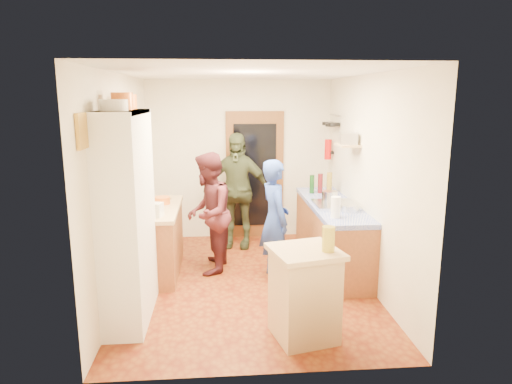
{
  "coord_description": "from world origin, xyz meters",
  "views": [
    {
      "loc": [
        -0.34,
        -5.48,
        2.33
      ],
      "look_at": [
        0.12,
        0.15,
        1.15
      ],
      "focal_mm": 32.0,
      "sensor_mm": 36.0,
      "label": 1
    }
  ],
  "objects": [
    {
      "name": "pan_hang_c",
      "position": [
        1.4,
        1.75,
        1.91
      ],
      "size": [
        0.17,
        0.17,
        0.05
      ],
      "primitive_type": "cylinder",
      "color": "black",
      "rests_on": "pan_rail"
    },
    {
      "name": "door_glass",
      "position": [
        0.25,
        1.94,
        1.05
      ],
      "size": [
        0.7,
        0.02,
        1.7
      ],
      "primitive_type": "cube",
      "color": "black",
      "rests_on": "door_frame"
    },
    {
      "name": "pan_rail",
      "position": [
        1.46,
        1.52,
        2.05
      ],
      "size": [
        0.02,
        0.65,
        0.02
      ],
      "primitive_type": "cylinder",
      "rotation": [
        1.57,
        0.0,
        0.0
      ],
      "color": "silver",
      "rests_on": "wall_right"
    },
    {
      "name": "chopping_board",
      "position": [
        -1.18,
        0.99,
        0.91
      ],
      "size": [
        0.31,
        0.23,
        0.02
      ],
      "primitive_type": "cube",
      "rotation": [
        0.0,
        0.0,
        0.03
      ],
      "color": "tan",
      "rests_on": "left_counter_top"
    },
    {
      "name": "pan_hang_a",
      "position": [
        1.4,
        1.35,
        1.92
      ],
      "size": [
        0.18,
        0.18,
        0.05
      ],
      "primitive_type": "cylinder",
      "color": "black",
      "rests_on": "pan_rail"
    },
    {
      "name": "orange_pot_a",
      "position": [
        -1.3,
        -0.73,
        2.29
      ],
      "size": [
        0.22,
        0.22,
        0.17
      ],
      "primitive_type": "cylinder",
      "color": "orange",
      "rests_on": "hutch_top_shelf"
    },
    {
      "name": "cutting_board",
      "position": [
        0.4,
        -1.37,
        0.9
      ],
      "size": [
        0.41,
        0.35,
        0.02
      ],
      "primitive_type": "cube",
      "rotation": [
        0.0,
        0.0,
        0.24
      ],
      "color": "white",
      "rests_on": "island_top"
    },
    {
      "name": "wall_right",
      "position": [
        1.51,
        0.0,
        1.3
      ],
      "size": [
        0.02,
        4.0,
        2.6
      ],
      "primitive_type": "cube",
      "color": "beige",
      "rests_on": "ground"
    },
    {
      "name": "right_counter_base",
      "position": [
        1.2,
        0.5,
        0.42
      ],
      "size": [
        0.6,
        2.2,
        0.84
      ],
      "primitive_type": "cube",
      "color": "#995629",
      "rests_on": "ground"
    },
    {
      "name": "left_counter_top",
      "position": [
        -1.2,
        0.45,
        0.88
      ],
      "size": [
        0.64,
        1.44,
        0.05
      ],
      "primitive_type": "cube",
      "color": "tan",
      "rests_on": "left_counter_base"
    },
    {
      "name": "wall_left",
      "position": [
        -1.51,
        0.0,
        1.3
      ],
      "size": [
        0.02,
        4.0,
        2.6
      ],
      "primitive_type": "cube",
      "color": "beige",
      "rests_on": "ground"
    },
    {
      "name": "island_base",
      "position": [
        0.46,
        -1.41,
        0.43
      ],
      "size": [
        0.66,
        0.66,
        0.86
      ],
      "primitive_type": "cube",
      "rotation": [
        0.0,
        0.0,
        0.24
      ],
      "color": "tan",
      "rests_on": "ground"
    },
    {
      "name": "hutch_body",
      "position": [
        -1.3,
        -0.8,
        1.1
      ],
      "size": [
        0.4,
        1.2,
        2.2
      ],
      "primitive_type": "cube",
      "color": "white",
      "rests_on": "ground"
    },
    {
      "name": "person_left",
      "position": [
        -0.46,
        0.46,
        0.81
      ],
      "size": [
        0.73,
        0.87,
        1.62
      ],
      "primitive_type": "imported",
      "rotation": [
        0.0,
        0.0,
        -1.72
      ],
      "color": "#471B20",
      "rests_on": "ground"
    },
    {
      "name": "wall_back",
      "position": [
        0.0,
        2.01,
        1.3
      ],
      "size": [
        3.0,
        0.02,
        2.6
      ],
      "primitive_type": "cube",
      "color": "beige",
      "rests_on": "ground"
    },
    {
      "name": "picture_frame",
      "position": [
        -1.48,
        -1.55,
        2.05
      ],
      "size": [
        0.03,
        0.25,
        0.3
      ],
      "primitive_type": "cube",
      "color": "gold",
      "rests_on": "wall_left"
    },
    {
      "name": "island_top",
      "position": [
        0.46,
        -1.41,
        0.89
      ],
      "size": [
        0.75,
        0.75,
        0.05
      ],
      "primitive_type": "cube",
      "rotation": [
        0.0,
        0.0,
        0.24
      ],
      "color": "tan",
      "rests_on": "island_base"
    },
    {
      "name": "mixing_bowl",
      "position": [
        1.3,
        0.02,
        0.94
      ],
      "size": [
        0.28,
        0.28,
        0.09
      ],
      "primitive_type": "cylinder",
      "rotation": [
        0.0,
        0.0,
        -0.23
      ],
      "color": "silver",
      "rests_on": "right_counter_top"
    },
    {
      "name": "left_counter_base",
      "position": [
        -1.2,
        0.45,
        0.42
      ],
      "size": [
        0.6,
        1.4,
        0.85
      ],
      "primitive_type": "cube",
      "color": "#995629",
      "rests_on": "ground"
    },
    {
      "name": "right_counter_top",
      "position": [
        1.2,
        0.5,
        0.87
      ],
      "size": [
        0.62,
        2.22,
        0.06
      ],
      "primitive_type": "cube",
      "color": "#0C21B0",
      "rests_on": "right_counter_base"
    },
    {
      "name": "wall_shelf",
      "position": [
        1.37,
        0.45,
        1.7
      ],
      "size": [
        0.26,
        0.42,
        0.03
      ],
      "primitive_type": "cube",
      "color": "tan",
      "rests_on": "wall_right"
    },
    {
      "name": "floor",
      "position": [
        0.0,
        0.0,
        -0.01
      ],
      "size": [
        3.0,
        4.0,
        0.02
      ],
      "primitive_type": "cube",
      "color": "brown",
      "rests_on": "ground"
    },
    {
      "name": "radio",
      "position": [
        1.37,
        0.45,
        1.79
      ],
      "size": [
        0.26,
        0.33,
        0.15
      ],
      "primitive_type": "cube",
      "rotation": [
        0.0,
        0.0,
        -0.16
      ],
      "color": "silver",
      "rests_on": "wall_shelf"
    },
    {
      "name": "wall_front",
      "position": [
        0.0,
        -2.01,
        1.3
      ],
      "size": [
        3.0,
        0.02,
        2.6
      ],
      "primitive_type": "cube",
      "color": "beige",
      "rests_on": "ground"
    },
    {
      "name": "hutch_top_shelf",
      "position": [
        -1.3,
        -0.8,
        2.18
      ],
      "size": [
        0.4,
        1.14,
        0.04
      ],
      "primitive_type": "cube",
      "color": "white",
      "rests_on": "hutch_body"
    },
    {
      "name": "plate_stack",
      "position": [
        -1.3,
        -1.12,
        2.25
      ],
      "size": [
        0.26,
        0.26,
        0.11
      ],
      "primitive_type": "cylinder",
      "color": "white",
      "rests_on": "hutch_top_shelf"
    },
    {
      "name": "hob",
      "position": [
        1.2,
        0.32,
        0.92
      ],
      "size": [
        0.55,
        0.58,
        0.04
      ],
      "primitive_type": "cube",
      "color": "silver",
      "rests_on": "right_counter_top"
    },
    {
      "name": "orange_bowl",
      "position": [
        -1.12,
        0.64,
        0.95
      ],
      "size": [
        0.23,
        0.23,
        0.1
      ],
      "primitive_type": "cylinder",
      "rotation": [
        0.0,
        0.0,
        -0.08
      ],
      "color": "orange",
      "rests_on": "left_counter_top"
    },
    {
      "name": "pot_on_hob",
      "position": [
        1.15,
        0.46,
        1.01
      ],
      "size": [
        0.21,
        0.21,
        0.14
      ],
      "primitive_type": "cylinder",
      "color": "silver",
      "rests_on": "hob"
    },
    {
      "name": "paper_towel",
      "position": [
        1.05,
        -0.25,
        1.03
      ],
      "size": [
        0.14,
        0.14,
        0.26
      ],
      "primitive_type": "cylinder",
      "rotation": [
        0.0,
        0.0,
        0.25
      ],
      "color": "white",
      "rests_on": "right_counter_top"
    },
    {
      "name": "person_back",
      "position": [
        -0.07,
        1.45,
        0.9
      ],
      "size": [
        1.13,
        0.68,
        1.8
      ],
      "primitive_type": "imported",
      "rotation": [
        0.0,
        0.0,
        -0.25
      ],
      "color": "#343B24",
      "rests_on": "ground"
    },
    {
      "name": "ceiling",
      "position": [
        0.0,
        0.0,
        2.61
      ],
      "size": [
        3.0,
        4.0,
        0.02
      ],
      "primitive_type": "cube",
      "color": "silver",
      "rests_on": "ground"
    },
    {
      "name": "ext_bracket",
      "position": [
        1.47,
        1.7,
        1.45
      ],
      "size": [
        0.06,
        0.1,
        0.04
      ],
      "primitive_type": "cube",
      "color": "black",
      "rests_on": "wall_right"
    },
    {
      "name": "pan_hang_b",
      "position": [
        1.4,
        1.55,
        1.9
      ],
      "size": [
        0.16,
        0.16,
        0.05
      ],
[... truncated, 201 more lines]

